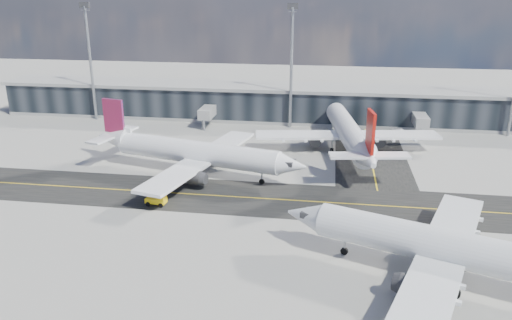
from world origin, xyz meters
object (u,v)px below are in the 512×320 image
Objects in this scene: airliner_near at (460,251)px; baggage_tug at (158,199)px; airliner_redtail at (349,133)px; airliner_af at (194,152)px; service_van at (400,133)px.

airliner_near is 44.03m from baggage_tug.
airliner_near is at bearing -85.14° from airliner_redtail.
airliner_af is at bearing -158.25° from airliner_redtail.
airliner_redtail is (27.85, 16.41, 0.25)m from airliner_af.
airliner_near is at bearing 74.40° from baggage_tug.
service_van is at bearing 19.14° from airliner_near.
airliner_near is (11.25, -46.39, -0.20)m from airliner_redtail.
airliner_af is 12.56× the size of baggage_tug.
airliner_redtail is at bearing 134.39° from airliner_af.
baggage_tug is (-29.84, -30.87, -3.36)m from airliner_redtail.
airliner_near reaches higher than service_van.
baggage_tug is 61.60m from service_van.
service_van is at bearing 141.35° from airliner_af.
service_van is (12.12, 14.23, -3.56)m from airliner_redtail.
service_van is at bearing 142.17° from baggage_tug.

